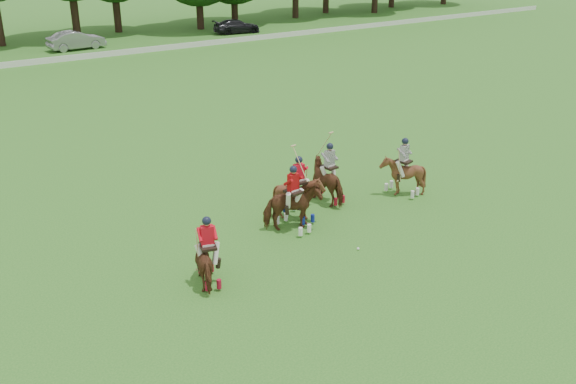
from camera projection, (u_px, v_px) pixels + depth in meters
ground at (364, 283)px, 18.83m from camera, size 180.00×180.00×0.00m
boundary_rail at (32, 62)px, 47.73m from camera, size 120.00×0.10×0.44m
car_mid at (76, 40)px, 53.43m from camera, size 4.75×1.92×1.53m
car_right at (237, 26)px, 61.47m from camera, size 4.70×2.44×1.30m
polo_red_a at (209, 260)px, 18.53m from camera, size 1.18×1.80×2.13m
polo_red_b at (293, 207)px, 21.75m from camera, size 1.78×1.57×2.88m
polo_red_c at (299, 197)px, 22.56m from camera, size 1.41×1.57×2.36m
polo_stripe_a at (329, 181)px, 24.05m from camera, size 1.21×1.97×2.85m
polo_stripe_b at (403, 175)px, 24.65m from camera, size 1.63×1.74×2.30m
polo_ball at (358, 249)px, 20.69m from camera, size 0.09×0.09×0.09m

